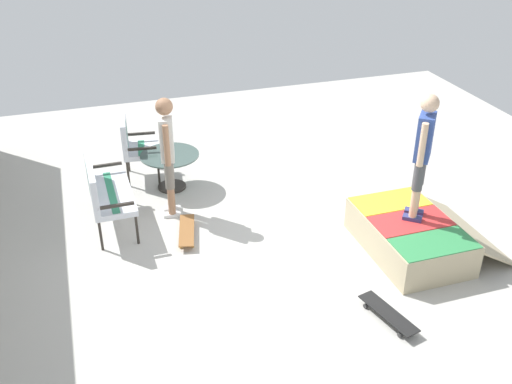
{
  "coord_description": "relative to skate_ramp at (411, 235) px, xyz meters",
  "views": [
    {
      "loc": [
        -6.13,
        2.29,
        4.48
      ],
      "look_at": [
        0.31,
        0.23,
        0.7
      ],
      "focal_mm": 41.68,
      "sensor_mm": 36.0,
      "label": 1
    }
  ],
  "objects": [
    {
      "name": "skate_ramp",
      "position": [
        0.0,
        0.0,
        0.0
      ],
      "size": [
        1.62,
        1.66,
        0.46
      ],
      "color": "tan",
      "rests_on": "ground_plane"
    },
    {
      "name": "skateboard_by_bench",
      "position": [
        1.22,
        2.71,
        -0.15
      ],
      "size": [
        0.82,
        0.37,
        0.1
      ],
      "color": "brown",
      "rests_on": "ground_plane"
    },
    {
      "name": "person_skater",
      "position": [
        0.08,
        -0.04,
        1.19
      ],
      "size": [
        0.39,
        0.36,
        1.66
      ],
      "color": "navy",
      "rests_on": "skate_ramp"
    },
    {
      "name": "patio_bench",
      "position": [
        1.82,
        3.72,
        0.39
      ],
      "size": [
        1.26,
        0.57,
        1.02
      ],
      "color": "#2D2823",
      "rests_on": "ground_plane"
    },
    {
      "name": "ground_plane",
      "position": [
        0.6,
        1.6,
        -0.28
      ],
      "size": [
        12.0,
        12.0,
        0.1
      ],
      "primitive_type": "cube",
      "color": "beige"
    },
    {
      "name": "skateboard_spare",
      "position": [
        -1.13,
        0.93,
        -0.15
      ],
      "size": [
        0.82,
        0.38,
        0.1
      ],
      "color": "black",
      "rests_on": "ground_plane"
    },
    {
      "name": "person_watching",
      "position": [
        1.87,
        2.79,
        0.81
      ],
      "size": [
        0.47,
        0.29,
        1.76
      ],
      "color": "silver",
      "rests_on": "ground_plane"
    },
    {
      "name": "patio_chair_near_house",
      "position": [
        3.14,
        3.13,
        0.38
      ],
      "size": [
        0.68,
        0.62,
        1.02
      ],
      "color": "#2D2823",
      "rests_on": "ground_plane"
    },
    {
      "name": "patio_table",
      "position": [
        2.65,
        2.65,
        0.17
      ],
      "size": [
        0.9,
        0.9,
        0.57
      ],
      "color": "#2D2823",
      "rests_on": "ground_plane"
    }
  ]
}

